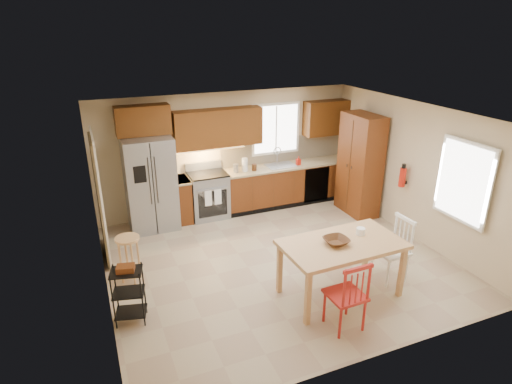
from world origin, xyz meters
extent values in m
plane|color=tan|center=(0.00, 0.00, 0.00)|extent=(5.50, 5.50, 0.00)
cube|color=silver|center=(0.00, 0.00, 2.50)|extent=(5.50, 5.00, 0.02)
cube|color=#CCB793|center=(0.00, 2.50, 1.25)|extent=(5.50, 0.02, 2.50)
cube|color=#CCB793|center=(0.00, -2.50, 1.25)|extent=(5.50, 0.02, 2.50)
cube|color=#CCB793|center=(-2.75, 0.00, 1.25)|extent=(0.02, 5.00, 2.50)
cube|color=#CCB793|center=(2.75, 0.00, 1.25)|extent=(0.02, 5.00, 2.50)
cube|color=gray|center=(-1.70, 2.12, 0.91)|extent=(0.92, 0.75, 1.82)
cube|color=gray|center=(-0.55, 2.19, 0.46)|extent=(0.76, 0.63, 0.92)
cube|color=#612E11|center=(-1.10, 2.20, 0.45)|extent=(0.30, 0.60, 0.90)
cube|color=#612E11|center=(1.29, 2.20, 0.45)|extent=(2.92, 0.60, 0.90)
cube|color=black|center=(1.85, 1.91, 0.45)|extent=(0.60, 0.02, 0.78)
cube|color=beige|center=(1.29, 2.48, 1.18)|extent=(2.92, 0.03, 0.55)
cube|color=#5C2E0F|center=(-1.70, 2.33, 2.10)|extent=(1.00, 0.35, 0.55)
cube|color=#5C2E0F|center=(-0.25, 2.33, 1.83)|extent=(1.80, 0.35, 0.75)
cube|color=#5C2E0F|center=(2.25, 2.33, 1.83)|extent=(1.00, 0.35, 0.75)
cube|color=white|center=(1.10, 2.48, 1.65)|extent=(1.12, 0.04, 1.12)
cube|color=gray|center=(1.10, 2.20, 0.86)|extent=(0.62, 0.46, 0.16)
cube|color=#FFBF66|center=(-0.55, 2.30, 1.43)|extent=(1.60, 0.30, 0.01)
imported|color=red|center=(1.48, 2.10, 1.00)|extent=(0.09, 0.09, 0.19)
cylinder|color=white|center=(0.25, 2.15, 1.04)|extent=(0.12, 0.12, 0.28)
cylinder|color=gray|center=(0.05, 2.15, 0.99)|extent=(0.11, 0.11, 0.18)
cylinder|color=#4C2914|center=(0.45, 2.12, 0.97)|extent=(0.10, 0.10, 0.14)
cube|color=#612E11|center=(2.43, 1.20, 1.05)|extent=(0.50, 0.95, 2.10)
cylinder|color=red|center=(2.63, 0.15, 1.10)|extent=(0.12, 0.12, 0.36)
cube|color=white|center=(2.68, -1.15, 1.45)|extent=(0.04, 1.02, 1.32)
cube|color=#8C7A59|center=(-2.67, 1.30, 1.05)|extent=(0.04, 0.95, 2.10)
imported|color=#4C2914|center=(0.34, -1.21, 0.86)|extent=(0.36, 0.36, 0.09)
cylinder|color=white|center=(0.83, -1.10, 0.89)|extent=(0.15, 0.15, 0.17)
camera|label=1|loc=(-2.77, -5.72, 3.80)|focal=30.00mm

